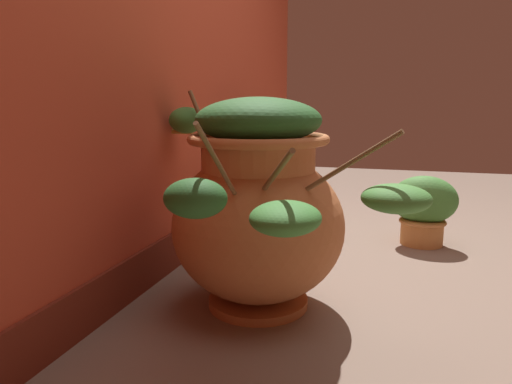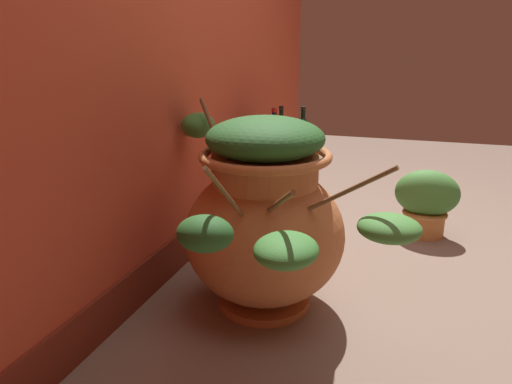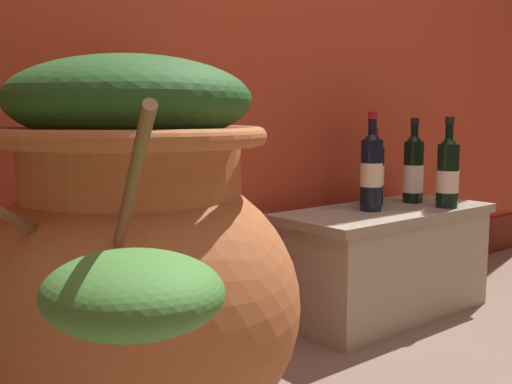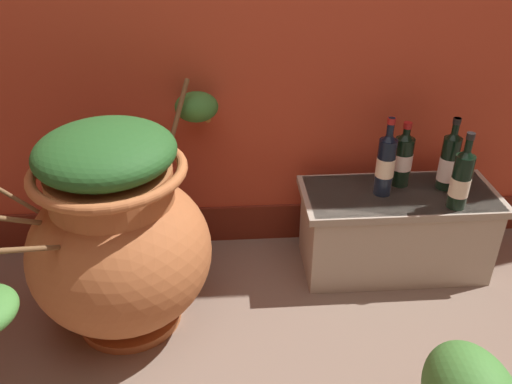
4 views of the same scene
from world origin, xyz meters
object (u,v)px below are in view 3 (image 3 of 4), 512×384
Objects in this scene: terracotta_urn at (131,267)px; wine_bottle_right at (448,171)px; wine_bottle_left at (371,169)px; wine_bottle_back at (413,168)px; wine_bottle_middle at (373,170)px.

terracotta_urn is 3.47× the size of wine_bottle_right.
wine_bottle_left is (1.04, 0.26, 0.12)m from terracotta_urn.
wine_bottle_left is 0.29m from wine_bottle_right.
terracotta_urn reaches higher than wine_bottle_left.
wine_bottle_back is (1.31, 0.29, 0.10)m from terracotta_urn.
terracotta_urn is at bearing -163.54° from wine_bottle_middle.
wine_bottle_right is at bearing -24.93° from wine_bottle_left.
wine_bottle_middle is 0.18m from wine_bottle_back.
wine_bottle_left is 0.27m from wine_bottle_back.
wine_bottle_middle is (1.13, 0.33, 0.10)m from terracotta_urn.
wine_bottle_back is at bearing -13.53° from wine_bottle_middle.
wine_bottle_back is at bearing 6.15° from wine_bottle_left.
terracotta_urn is 1.18m from wine_bottle_middle.
wine_bottle_middle is at bearing 166.47° from wine_bottle_back.
terracotta_urn is 1.35m from wine_bottle_back.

